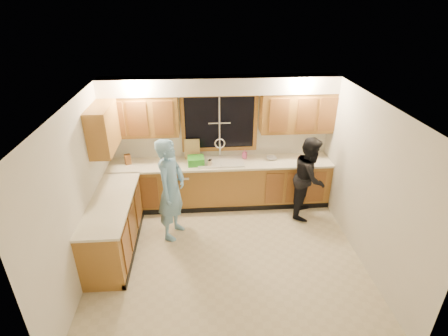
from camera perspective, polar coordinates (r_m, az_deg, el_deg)
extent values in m
plane|color=beige|center=(5.78, 0.53, -14.30)|extent=(4.20, 4.20, 0.00)
plane|color=white|center=(4.55, 0.66, 10.17)|extent=(4.20, 4.20, 0.00)
plane|color=silver|center=(6.75, -0.74, 4.61)|extent=(4.20, 0.00, 4.20)
plane|color=silver|center=(5.32, -22.62, -4.11)|extent=(0.00, 3.80, 3.80)
plane|color=silver|center=(5.61, 22.52, -2.49)|extent=(0.00, 3.80, 3.80)
cube|color=#A67130|center=(6.84, -0.54, -2.64)|extent=(4.20, 0.60, 0.88)
cube|color=#A67130|center=(5.95, -17.53, -9.07)|extent=(0.60, 1.90, 0.88)
cube|color=#F3EACC|center=(6.61, -0.55, 0.77)|extent=(4.20, 0.63, 0.04)
cube|color=#F3EACC|center=(5.69, -18.02, -5.30)|extent=(0.63, 1.90, 0.04)
cube|color=#A67130|center=(6.48, -13.50, 8.30)|extent=(1.35, 0.33, 0.75)
cube|color=#A67130|center=(6.64, 11.85, 8.91)|extent=(1.35, 0.33, 0.75)
cube|color=#A67130|center=(6.01, -19.13, 6.12)|extent=(0.33, 0.90, 0.75)
cube|color=white|center=(6.25, -0.70, 13.38)|extent=(4.20, 0.35, 0.30)
cube|color=black|center=(6.62, -0.75, 7.40)|extent=(1.30, 0.01, 1.00)
cube|color=#A67130|center=(6.46, -0.78, 11.85)|extent=(1.44, 0.03, 0.07)
cube|color=#A67130|center=(6.81, -0.72, 3.12)|extent=(1.44, 0.03, 0.07)
cube|color=#A67130|center=(6.61, -6.73, 7.17)|extent=(0.07, 0.03, 1.00)
cube|color=#A67130|center=(6.69, 5.17, 7.48)|extent=(0.07, 0.03, 1.00)
cube|color=silver|center=(6.61, -0.56, 1.06)|extent=(0.86, 0.52, 0.03)
cube|color=silver|center=(6.64, -2.37, 0.30)|extent=(0.38, 0.42, 0.18)
cube|color=silver|center=(6.66, 1.24, 0.42)|extent=(0.38, 0.42, 0.18)
cylinder|color=silver|center=(6.73, -0.68, 2.95)|extent=(0.04, 0.04, 0.28)
torus|color=silver|center=(6.67, -0.68, 4.05)|extent=(0.21, 0.03, 0.21)
cube|color=white|center=(6.85, -7.66, -3.14)|extent=(0.60, 0.56, 0.82)
cube|color=white|center=(5.50, -18.76, -12.44)|extent=(0.58, 0.75, 0.90)
imported|color=#6CA4CD|center=(5.82, -8.61, -3.51)|extent=(0.64, 0.76, 1.79)
imported|color=black|center=(6.56, 13.78, -1.49)|extent=(0.85, 0.93, 1.55)
cube|color=brown|center=(6.74, -15.44, 1.37)|extent=(0.13, 0.12, 0.19)
cube|color=tan|center=(6.71, -5.23, 3.09)|extent=(0.29, 0.10, 0.39)
cube|color=green|center=(6.52, -4.61, 1.19)|extent=(0.32, 0.30, 0.14)
imported|color=#E25695|center=(6.75, 3.39, 2.31)|extent=(0.10, 0.10, 0.18)
imported|color=silver|center=(6.77, 7.76, 1.58)|extent=(0.20, 0.20, 0.05)
cylinder|color=beige|center=(6.41, -2.40, 0.71)|extent=(0.09, 0.09, 0.13)
cylinder|color=beige|center=(6.47, -2.24, 0.93)|extent=(0.07, 0.07, 0.12)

